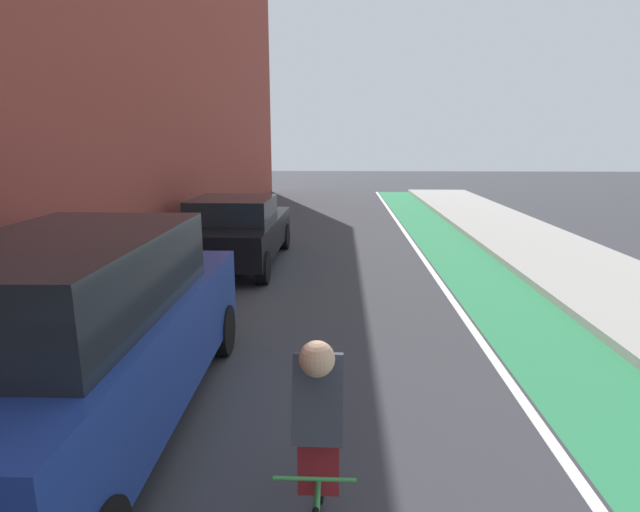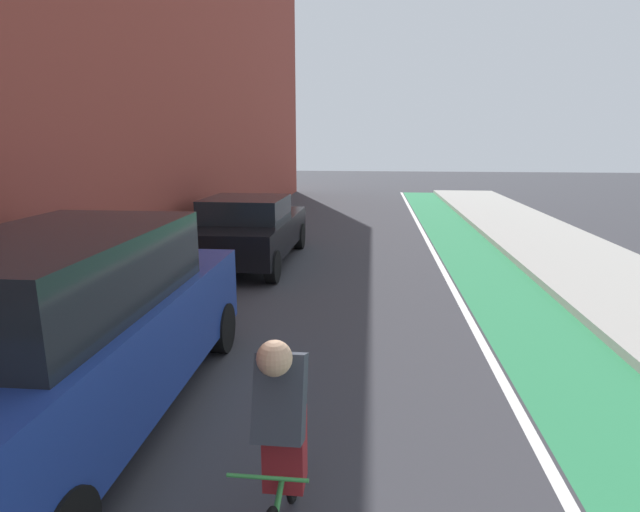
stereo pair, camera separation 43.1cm
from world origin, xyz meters
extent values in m
plane|color=#38383D|center=(0.00, 13.13, 0.00)|extent=(75.38, 75.38, 0.00)
cube|color=#2D8451|center=(2.76, 15.13, 0.00)|extent=(1.60, 34.27, 0.00)
cube|color=white|center=(1.86, 15.13, 0.00)|extent=(0.12, 34.27, 0.00)
cube|color=#A8A59E|center=(5.07, 15.13, 0.07)|extent=(3.02, 34.27, 0.14)
cube|color=brown|center=(-5.36, 15.13, 5.26)|extent=(3.00, 34.27, 10.51)
cube|color=navy|center=(-2.51, 9.27, 0.80)|extent=(1.92, 4.77, 0.95)
cube|color=black|center=(-2.50, 9.03, 1.60)|extent=(1.67, 2.87, 0.75)
cylinder|color=black|center=(-3.38, 11.07, 0.33)|extent=(0.23, 0.66, 0.66)
cylinder|color=black|center=(-1.69, 11.10, 0.33)|extent=(0.23, 0.66, 0.66)
cube|color=black|center=(-2.51, 16.03, 0.68)|extent=(2.03, 4.38, 0.70)
cube|color=black|center=(-2.51, 15.81, 1.26)|extent=(1.74, 1.86, 0.55)
cylinder|color=black|center=(-3.37, 17.67, 0.33)|extent=(0.23, 0.66, 0.66)
cylinder|color=black|center=(-1.58, 17.64, 0.33)|extent=(0.23, 0.66, 0.66)
cylinder|color=black|center=(-3.43, 14.43, 0.33)|extent=(0.23, 0.66, 0.66)
cylinder|color=black|center=(-1.65, 14.39, 0.33)|extent=(0.23, 0.66, 0.66)
torus|color=black|center=(-0.29, 8.44, 0.33)|extent=(0.04, 0.66, 0.66)
cylinder|color=#338C3F|center=(-0.29, 7.92, 0.55)|extent=(0.05, 0.96, 0.33)
cylinder|color=#338C3F|center=(-0.29, 8.10, 0.63)|extent=(0.04, 0.12, 0.55)
cylinder|color=#338C3F|center=(-0.29, 7.47, 0.88)|extent=(0.48, 0.03, 0.02)
cube|color=maroon|center=(-0.29, 8.02, 0.70)|extent=(0.28, 0.24, 0.56)
cube|color=#333842|center=(-0.29, 7.90, 1.16)|extent=(0.32, 0.40, 0.60)
sphere|color=tan|center=(-0.29, 7.74, 1.50)|extent=(0.22, 0.22, 0.22)
camera|label=1|loc=(-0.16, 4.99, 2.78)|focal=27.97mm
camera|label=2|loc=(0.27, 5.02, 2.78)|focal=27.97mm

